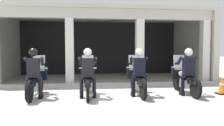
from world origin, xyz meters
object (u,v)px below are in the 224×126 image
Objects in this scene: motorcycle_center_left at (88,81)px; motorcycle_center_right at (137,80)px; police_officer_center_left at (88,69)px; traffic_cone_flank at (222,86)px; motorcycle_far_right at (184,79)px; motorcycle_far_left at (36,81)px; police_officer_center_right at (139,68)px; police_officer_far_right at (188,68)px; police_officer_far_left at (34,69)px.

motorcycle_center_left is 1.00× the size of motorcycle_center_right.
police_officer_center_left is 4.66m from traffic_cone_flank.
motorcycle_far_right is at bearing 1.39° from police_officer_center_left.
motorcycle_far_left reaches higher than traffic_cone_flank.
police_officer_center_right is 3.01m from traffic_cone_flank.
motorcycle_far_right is 1.29× the size of police_officer_far_right.
police_officer_center_left is (1.68, -0.36, 0.44)m from motorcycle_far_left.
police_officer_center_left is 0.78× the size of motorcycle_far_right.
police_officer_far_left is 3.40m from motorcycle_center_right.
traffic_cone_flank is at bearing -6.30° from police_officer_far_left.
police_officer_far_left is 1.00× the size of police_officer_center_right.
motorcycle_far_left is at bearing 177.21° from traffic_cone_flank.
police_officer_center_right is (3.36, -0.30, 0.44)m from motorcycle_far_left.
police_officer_far_right is 2.69× the size of traffic_cone_flank.
police_officer_far_left is (-0.00, -0.28, 0.44)m from motorcycle_far_left.
motorcycle_far_left is 1.00× the size of motorcycle_center_right.
motorcycle_center_right is (3.36, 0.27, -0.44)m from police_officer_far_left.
police_officer_far_left reaches higher than motorcycle_far_right.
police_officer_far_left is 0.78× the size of motorcycle_center_left.
motorcycle_center_right is 0.52m from police_officer_center_right.
motorcycle_center_left is 0.52m from police_officer_center_left.
police_officer_center_right is 1.00× the size of police_officer_far_right.
police_officer_far_left and police_officer_center_left have the same top height.
motorcycle_far_right is at bearing 168.49° from traffic_cone_flank.
motorcycle_center_left is 1.68m from motorcycle_center_right.
police_officer_center_right is (3.36, -0.01, 0.00)m from police_officer_far_left.
traffic_cone_flank is (4.61, -0.23, -0.21)m from motorcycle_center_left.
police_officer_center_left reaches higher than motorcycle_far_left.
police_officer_far_right is (1.68, -0.32, 0.44)m from motorcycle_center_right.
motorcycle_far_right is at bearing -3.45° from police_officer_far_left.
traffic_cone_flank is (2.93, -0.29, -0.21)m from motorcycle_center_right.
police_officer_far_left is at bearing -177.00° from motorcycle_center_left.
motorcycle_far_left is 3.40m from police_officer_center_right.
motorcycle_far_left is at bearing 83.66° from police_officer_far_left.
motorcycle_far_left is 6.30m from traffic_cone_flank.
police_officer_center_left and police_officer_far_right have the same top height.
police_officer_center_left is at bearing -179.30° from traffic_cone_flank.
police_officer_center_right is 1.75m from motorcycle_far_right.
motorcycle_far_right is (5.04, 0.23, -0.44)m from police_officer_far_left.
motorcycle_center_right is (1.68, 0.07, 0.00)m from motorcycle_center_left.
motorcycle_center_left and motorcycle_center_right have the same top height.
police_officer_far_right is (3.36, -0.26, 0.44)m from motorcycle_center_left.
motorcycle_center_left and motorcycle_far_right have the same top height.
traffic_cone_flank is (4.62, 0.06, -0.65)m from police_officer_center_left.
police_officer_far_right is (5.04, -0.34, 0.44)m from motorcycle_far_left.
motorcycle_far_right is 0.52m from police_officer_far_right.
motorcycle_center_right is at bearing 165.35° from police_officer_far_right.
police_officer_center_right is 2.69× the size of traffic_cone_flank.
police_officer_center_right and police_officer_far_right have the same top height.
police_officer_far_left is 0.78× the size of motorcycle_far_right.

